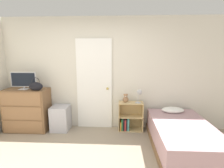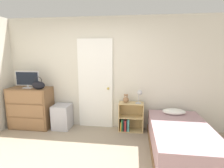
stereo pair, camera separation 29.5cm
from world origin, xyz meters
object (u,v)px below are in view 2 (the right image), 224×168
object	(u,v)px
handbag	(38,85)
teddy_bear	(126,99)
dresser	(31,108)
tv	(27,79)
storage_bin	(62,117)
bed	(181,139)
desk_lamp	(139,94)
bookshelf	(129,119)

from	to	relation	value
handbag	teddy_bear	distance (m)	1.96
dresser	teddy_bear	size ratio (longest dim) A/B	4.83
tv	storage_bin	world-z (taller)	tv
handbag	storage_bin	size ratio (longest dim) A/B	0.53
handbag	bed	bearing A→B (deg)	-10.16
desk_lamp	bed	bearing A→B (deg)	-44.79
dresser	bookshelf	distance (m)	2.32
tv	bookshelf	size ratio (longest dim) A/B	0.86
storage_bin	teddy_bear	bearing A→B (deg)	2.73
teddy_bear	handbag	bearing A→B (deg)	-173.02
dresser	bed	xyz separation A→B (m)	(3.26, -0.66, -0.23)
teddy_bear	desk_lamp	xyz separation A→B (m)	(0.30, -0.04, 0.14)
storage_bin	bookshelf	size ratio (longest dim) A/B	0.86
dresser	bed	distance (m)	3.33
teddy_bear	bed	bearing A→B (deg)	-36.74
desk_lamp	bed	xyz separation A→B (m)	(0.73, -0.72, -0.63)
handbag	desk_lamp	distance (m)	2.24
tv	teddy_bear	size ratio (longest dim) A/B	2.85
bookshelf	teddy_bear	world-z (taller)	teddy_bear
bed	desk_lamp	bearing A→B (deg)	135.21
bed	teddy_bear	bearing A→B (deg)	143.26
dresser	storage_bin	xyz separation A→B (m)	(0.75, 0.03, -0.20)
teddy_bear	bed	world-z (taller)	teddy_bear
tv	bed	distance (m)	3.47
dresser	bookshelf	size ratio (longest dim) A/B	1.45
dresser	desk_lamp	size ratio (longest dim) A/B	3.10
storage_bin	teddy_bear	xyz separation A→B (m)	(1.48, 0.07, 0.46)
storage_bin	bed	bearing A→B (deg)	-15.46
storage_bin	desk_lamp	world-z (taller)	desk_lamp
tv	dresser	bearing A→B (deg)	22.45
desk_lamp	teddy_bear	bearing A→B (deg)	171.98
storage_bin	desk_lamp	size ratio (longest dim) A/B	1.82
dresser	desk_lamp	world-z (taller)	desk_lamp
dresser	handbag	size ratio (longest dim) A/B	3.23
bookshelf	desk_lamp	world-z (taller)	desk_lamp
bed	tv	bearing A→B (deg)	168.79
storage_bin	bed	distance (m)	2.60
dresser	tv	world-z (taller)	tv
dresser	handbag	world-z (taller)	handbag
bookshelf	bed	xyz separation A→B (m)	(0.95, -0.77, -0.02)
bookshelf	storage_bin	bearing A→B (deg)	-177.18
bed	bookshelf	bearing A→B (deg)	140.91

